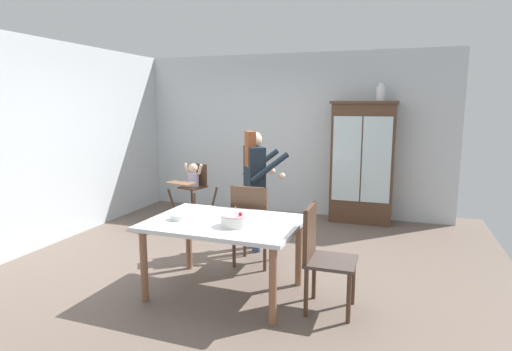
{
  "coord_description": "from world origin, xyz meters",
  "views": [
    {
      "loc": [
        1.76,
        -4.4,
        1.86
      ],
      "look_at": [
        0.03,
        0.7,
        0.95
      ],
      "focal_mm": 29.64,
      "sensor_mm": 36.0,
      "label": 1
    }
  ],
  "objects_px": {
    "serving_bowl": "(179,217)",
    "adult_person": "(255,176)",
    "ceramic_vase": "(381,93)",
    "china_cabinet": "(362,162)",
    "dining_table": "(224,230)",
    "high_chair_with_toddler": "(193,182)",
    "dining_chair_right_end": "(320,251)",
    "birthday_cake": "(235,220)",
    "dining_chair_far_side": "(252,220)"
  },
  "relations": [
    {
      "from": "serving_bowl",
      "to": "adult_person",
      "type": "bearing_deg",
      "value": 77.21
    },
    {
      "from": "ceramic_vase",
      "to": "serving_bowl",
      "type": "height_order",
      "value": "ceramic_vase"
    },
    {
      "from": "china_cabinet",
      "to": "dining_table",
      "type": "bearing_deg",
      "value": -108.6
    },
    {
      "from": "ceramic_vase",
      "to": "high_chair_with_toddler",
      "type": "relative_size",
      "value": 0.28
    },
    {
      "from": "china_cabinet",
      "to": "ceramic_vase",
      "type": "distance_m",
      "value": 1.09
    },
    {
      "from": "dining_table",
      "to": "dining_chair_right_end",
      "type": "distance_m",
      "value": 0.96
    },
    {
      "from": "adult_person",
      "to": "serving_bowl",
      "type": "height_order",
      "value": "adult_person"
    },
    {
      "from": "high_chair_with_toddler",
      "to": "serving_bowl",
      "type": "xyz_separation_m",
      "value": [
        1.02,
        -2.29,
        0.11
      ]
    },
    {
      "from": "ceramic_vase",
      "to": "dining_table",
      "type": "xyz_separation_m",
      "value": [
        -1.27,
        -3.11,
        -1.38
      ]
    },
    {
      "from": "china_cabinet",
      "to": "serving_bowl",
      "type": "xyz_separation_m",
      "value": [
        -1.49,
        -3.19,
        -0.19
      ]
    },
    {
      "from": "dining_table",
      "to": "dining_chair_right_end",
      "type": "height_order",
      "value": "dining_chair_right_end"
    },
    {
      "from": "ceramic_vase",
      "to": "dining_table",
      "type": "relative_size",
      "value": 0.18
    },
    {
      "from": "birthday_cake",
      "to": "serving_bowl",
      "type": "distance_m",
      "value": 0.61
    },
    {
      "from": "birthday_cake",
      "to": "dining_chair_right_end",
      "type": "xyz_separation_m",
      "value": [
        0.78,
        0.09,
        -0.24
      ]
    },
    {
      "from": "adult_person",
      "to": "dining_table",
      "type": "bearing_deg",
      "value": 151.75
    },
    {
      "from": "dining_chair_far_side",
      "to": "dining_chair_right_end",
      "type": "xyz_separation_m",
      "value": [
        0.93,
        -0.77,
        0.0
      ]
    },
    {
      "from": "adult_person",
      "to": "dining_chair_far_side",
      "type": "distance_m",
      "value": 0.72
    },
    {
      "from": "china_cabinet",
      "to": "high_chair_with_toddler",
      "type": "bearing_deg",
      "value": -160.13
    },
    {
      "from": "high_chair_with_toddler",
      "to": "dining_table",
      "type": "distance_m",
      "value": 2.64
    },
    {
      "from": "china_cabinet",
      "to": "high_chair_with_toddler",
      "type": "relative_size",
      "value": 2.01
    },
    {
      "from": "dining_chair_right_end",
      "to": "birthday_cake",
      "type": "bearing_deg",
      "value": 96.4
    },
    {
      "from": "birthday_cake",
      "to": "dining_chair_far_side",
      "type": "xyz_separation_m",
      "value": [
        -0.14,
        0.86,
        -0.24
      ]
    },
    {
      "from": "china_cabinet",
      "to": "birthday_cake",
      "type": "bearing_deg",
      "value": -105.23
    },
    {
      "from": "dining_table",
      "to": "adult_person",
      "type": "bearing_deg",
      "value": 95.52
    },
    {
      "from": "ceramic_vase",
      "to": "dining_chair_far_side",
      "type": "xyz_separation_m",
      "value": [
        -1.25,
        -2.37,
        -1.47
      ]
    },
    {
      "from": "ceramic_vase",
      "to": "china_cabinet",
      "type": "bearing_deg",
      "value": -179.08
    },
    {
      "from": "ceramic_vase",
      "to": "birthday_cake",
      "type": "xyz_separation_m",
      "value": [
        -1.11,
        -3.23,
        -1.23
      ]
    },
    {
      "from": "adult_person",
      "to": "dining_table",
      "type": "height_order",
      "value": "adult_person"
    },
    {
      "from": "dining_table",
      "to": "serving_bowl",
      "type": "distance_m",
      "value": 0.47
    },
    {
      "from": "china_cabinet",
      "to": "serving_bowl",
      "type": "height_order",
      "value": "china_cabinet"
    },
    {
      "from": "dining_table",
      "to": "serving_bowl",
      "type": "xyz_separation_m",
      "value": [
        -0.44,
        -0.09,
        0.12
      ]
    },
    {
      "from": "dining_chair_far_side",
      "to": "dining_chair_right_end",
      "type": "bearing_deg",
      "value": 139.7
    },
    {
      "from": "dining_chair_far_side",
      "to": "adult_person",
      "type": "bearing_deg",
      "value": -75.75
    },
    {
      "from": "serving_bowl",
      "to": "dining_chair_right_end",
      "type": "distance_m",
      "value": 1.41
    },
    {
      "from": "dining_chair_far_side",
      "to": "serving_bowl",
      "type": "bearing_deg",
      "value": 59.88
    },
    {
      "from": "adult_person",
      "to": "serving_bowl",
      "type": "relative_size",
      "value": 8.5
    },
    {
      "from": "ceramic_vase",
      "to": "dining_chair_far_side",
      "type": "height_order",
      "value": "ceramic_vase"
    },
    {
      "from": "ceramic_vase",
      "to": "dining_chair_far_side",
      "type": "distance_m",
      "value": 3.06
    },
    {
      "from": "dining_table",
      "to": "high_chair_with_toddler",
      "type": "bearing_deg",
      "value": 123.72
    },
    {
      "from": "dining_chair_far_side",
      "to": "ceramic_vase",
      "type": "bearing_deg",
      "value": -118.43
    },
    {
      "from": "dining_table",
      "to": "china_cabinet",
      "type": "bearing_deg",
      "value": 71.4
    },
    {
      "from": "high_chair_with_toddler",
      "to": "dining_table",
      "type": "relative_size",
      "value": 0.64
    },
    {
      "from": "china_cabinet",
      "to": "dining_table",
      "type": "xyz_separation_m",
      "value": [
        -1.04,
        -3.1,
        -0.31
      ]
    },
    {
      "from": "high_chair_with_toddler",
      "to": "serving_bowl",
      "type": "bearing_deg",
      "value": -51.71
    },
    {
      "from": "birthday_cake",
      "to": "dining_chair_right_end",
      "type": "height_order",
      "value": "dining_chair_right_end"
    },
    {
      "from": "dining_table",
      "to": "birthday_cake",
      "type": "relative_size",
      "value": 5.33
    },
    {
      "from": "serving_bowl",
      "to": "dining_chair_far_side",
      "type": "bearing_deg",
      "value": 60.56
    },
    {
      "from": "adult_person",
      "to": "birthday_cake",
      "type": "relative_size",
      "value": 5.47
    },
    {
      "from": "china_cabinet",
      "to": "high_chair_with_toddler",
      "type": "xyz_separation_m",
      "value": [
        -2.51,
        -0.91,
        -0.31
      ]
    },
    {
      "from": "serving_bowl",
      "to": "dining_chair_right_end",
      "type": "bearing_deg",
      "value": 2.52
    }
  ]
}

